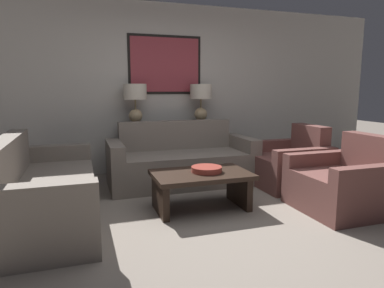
{
  "coord_description": "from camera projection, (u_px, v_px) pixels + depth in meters",
  "views": [
    {
      "loc": [
        -1.33,
        -2.92,
        1.32
      ],
      "look_at": [
        -0.03,
        1.04,
        0.65
      ],
      "focal_mm": 32.0,
      "sensor_mm": 36.0,
      "label": 1
    }
  ],
  "objects": [
    {
      "name": "table_lamp_right",
      "position": [
        201.0,
        98.0,
        5.46
      ],
      "size": [
        0.35,
        0.35,
        0.61
      ],
      "color": "tan",
      "rests_on": "console_table"
    },
    {
      "name": "couch_by_back_wall",
      "position": [
        181.0,
        163.0,
        4.82
      ],
      "size": [
        2.02,
        0.88,
        0.86
      ],
      "color": "slate",
      "rests_on": "ground_plane"
    },
    {
      "name": "armchair_near_back_wall",
      "position": [
        289.0,
        165.0,
        4.71
      ],
      "size": [
        0.89,
        0.92,
        0.83
      ],
      "color": "brown",
      "rests_on": "ground_plane"
    },
    {
      "name": "coffee_table",
      "position": [
        201.0,
        183.0,
        3.77
      ],
      "size": [
        1.06,
        0.68,
        0.42
      ],
      "color": "black",
      "rests_on": "ground_plane"
    },
    {
      "name": "console_table",
      "position": [
        170.0,
        148.0,
        5.42
      ],
      "size": [
        1.53,
        0.4,
        0.79
      ],
      "color": "black",
      "rests_on": "ground_plane"
    },
    {
      "name": "back_wall",
      "position": [
        165.0,
        88.0,
        5.53
      ],
      "size": [
        7.82,
        0.12,
        2.65
      ],
      "color": "beige",
      "rests_on": "ground_plane"
    },
    {
      "name": "couch_by_side",
      "position": [
        44.0,
        193.0,
        3.4
      ],
      "size": [
        0.88,
        2.02,
        0.86
      ],
      "color": "slate",
      "rests_on": "ground_plane"
    },
    {
      "name": "ground_plane",
      "position": [
        228.0,
        225.0,
        3.36
      ],
      "size": [
        20.0,
        20.0,
        0.0
      ],
      "primitive_type": "plane",
      "color": "slate"
    },
    {
      "name": "armchair_near_camera",
      "position": [
        343.0,
        185.0,
        3.75
      ],
      "size": [
        0.89,
        0.92,
        0.83
      ],
      "color": "brown",
      "rests_on": "ground_plane"
    },
    {
      "name": "table_lamp_left",
      "position": [
        135.0,
        98.0,
        5.13
      ],
      "size": [
        0.35,
        0.35,
        0.61
      ],
      "color": "tan",
      "rests_on": "console_table"
    },
    {
      "name": "decorative_bowl",
      "position": [
        207.0,
        169.0,
        3.77
      ],
      "size": [
        0.34,
        0.34,
        0.06
      ],
      "color": "#93382D",
      "rests_on": "coffee_table"
    }
  ]
}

